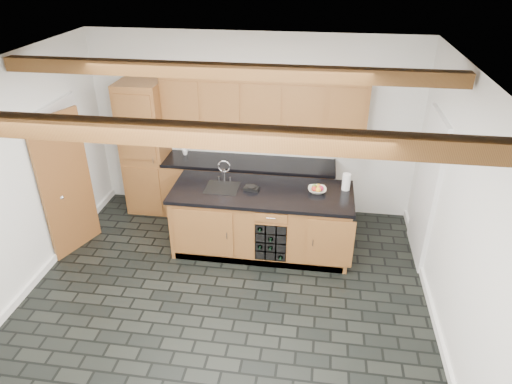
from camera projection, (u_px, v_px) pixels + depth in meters
ground at (223, 307)px, 5.51m from camera, size 5.00×5.00×0.00m
room_shell at (220, 174)px, 5.25m from camera, size 5.01×5.00×5.00m
back_cabinetry at (227, 156)px, 7.03m from camera, size 3.65×0.62×2.20m
island at (262, 220)px, 6.37m from camera, size 2.48×0.96×0.93m
faucet at (222, 185)px, 6.24m from camera, size 0.45×0.40×0.34m
kitchen_scale at (251, 188)px, 6.16m from camera, size 0.22×0.14×0.06m
fruit_bowl at (317, 190)px, 6.11m from camera, size 0.26×0.26×0.06m
fruit_cluster at (317, 188)px, 6.10m from camera, size 0.16×0.17×0.07m
paper_towel at (346, 182)px, 6.14m from camera, size 0.11×0.11×0.23m
mug at (185, 152)px, 7.19m from camera, size 0.11×0.11×0.09m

